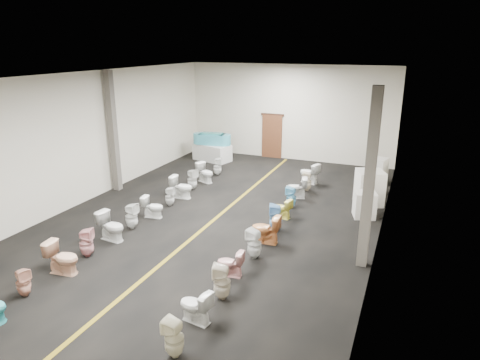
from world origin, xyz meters
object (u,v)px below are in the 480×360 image
Objects in this scene: appliance_crate_c at (373,183)px; toilet_right_9 at (296,188)px; bathtub at (212,139)px; toilet_right_2 at (222,282)px; appliance_crate_a at (365,204)px; toilet_left_9 at (192,179)px; toilet_right_5 at (266,229)px; toilet_right_8 at (291,197)px; toilet_right_10 at (307,181)px; appliance_crate_d at (377,170)px; toilet_left_11 at (217,166)px; toilet_right_11 at (309,173)px; toilet_left_7 at (170,197)px; toilet_left_4 at (111,226)px; toilet_left_2 at (63,258)px; toilet_left_5 at (131,216)px; toilet_right_6 at (276,217)px; toilet_right_7 at (282,208)px; toilet_right_4 at (254,244)px; toilet_left_3 at (86,243)px; toilet_left_6 at (153,207)px; toilet_right_1 at (195,306)px; toilet_right_3 at (230,263)px; display_table at (212,152)px; toilet_left_8 at (182,187)px; appliance_crate_b at (369,188)px; toilet_left_10 at (205,173)px; toilet_left_1 at (23,282)px.

toilet_right_9 reaches higher than appliance_crate_c.
bathtub is 11.83m from toilet_right_2.
toilet_right_9 is (-2.51, 0.89, -0.03)m from appliance_crate_a.
toilet_right_5 is (4.13, -3.31, 0.01)m from toilet_left_9.
toilet_right_10 is at bearing 178.92° from toilet_right_8.
toilet_right_8 is (-2.42, -4.07, -0.13)m from appliance_crate_d.
toilet_left_11 is 3.91m from toilet_right_11.
toilet_left_4 is at bearing 169.82° from toilet_left_7.
toilet_left_2 is (-6.37, -9.10, 0.03)m from appliance_crate_c.
toilet_right_10 is at bearing -37.69° from toilet_left_5.
toilet_left_9 is 4.79m from toilet_right_6.
toilet_right_7 is (3.96, 2.55, -0.08)m from toilet_left_5.
toilet_right_9 is (-0.10, 1.02, 0.01)m from toilet_right_8.
toilet_right_10 is (-0.04, 7.88, -0.05)m from toilet_right_2.
toilet_left_3 is at bearing -53.77° from toilet_right_4.
appliance_crate_c is 6.87m from toilet_left_9.
toilet_right_7 is (-0.11, 1.91, -0.08)m from toilet_right_5.
toilet_left_4 is at bearing 166.73° from toilet_left_6.
toilet_right_10 is (0.11, 8.83, 0.01)m from toilet_right_1.
appliance_crate_d is at bearing -38.50° from toilet_left_2.
toilet_right_11 is at bearing -101.80° from toilet_left_11.
toilet_left_4 is 4.81m from toilet_left_9.
toilet_right_5 is at bearing 23.03° from toilet_right_11.
toilet_right_1 reaches higher than toilet_right_3.
toilet_right_7 is (5.21, -5.60, -0.07)m from display_table.
appliance_crate_d is at bearing -58.25° from toilet_left_8.
toilet_right_3 is (3.84, 1.43, -0.08)m from toilet_left_2.
display_table is at bearing -86.69° from toilet_right_11.
toilet_left_11 is 4.08m from toilet_right_10.
toilet_left_3 is 1.07× the size of toilet_right_10.
toilet_right_1 reaches higher than toilet_left_6.
toilet_right_6 is at bearing 170.06° from toilet_right_3.
toilet_left_3 is at bearing -48.32° from toilet_right_9.
appliance_crate_b is at bearing -53.62° from toilet_left_5.
toilet_left_2 is 5.32m from toilet_right_5.
toilet_left_8 is at bearing -122.82° from toilet_right_5.
toilet_left_8 is at bearing -156.15° from toilet_left_10.
toilet_left_8 is 4.18m from toilet_right_9.
toilet_right_11 is at bearing -49.36° from toilet_left_7.
toilet_right_6 is at bearing -137.66° from appliance_crate_a.
toilet_right_2 is (4.09, -8.43, 0.04)m from toilet_left_11.
toilet_left_4 reaches higher than toilet_right_11.
toilet_left_11 is (0.04, 10.01, 0.04)m from toilet_left_1.
toilet_left_3 reaches higher than toilet_left_6.
toilet_right_9 is at bearing -12.70° from toilet_right_10.
toilet_left_10 is (1.23, -3.17, 0.00)m from display_table.
toilet_right_10 reaches higher than toilet_left_7.
appliance_crate_c is (7.66, -1.89, -0.69)m from bathtub.
appliance_crate_a is 7.89m from toilet_left_4.
toilet_left_9 is at bearing -4.36° from toilet_left_7.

